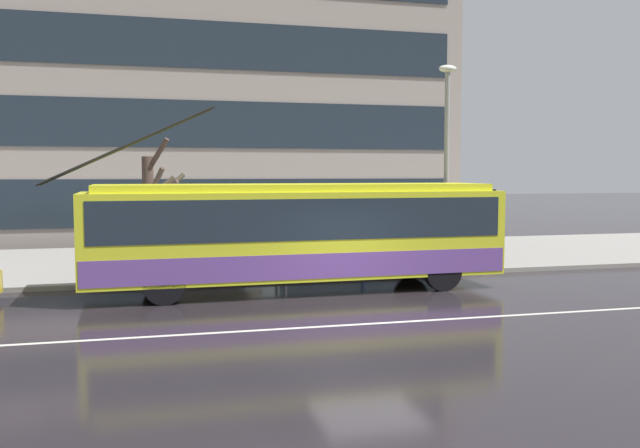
# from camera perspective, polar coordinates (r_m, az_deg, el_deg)

# --- Properties ---
(ground_plane) EXTENTS (160.00, 160.00, 0.00)m
(ground_plane) POSITION_cam_1_polar(r_m,az_deg,el_deg) (16.09, 4.15, -7.35)
(ground_plane) COLOR #252025
(sidewalk_slab) EXTENTS (80.00, 10.00, 0.14)m
(sidewalk_slab) POSITION_cam_1_polar(r_m,az_deg,el_deg) (25.51, -3.03, -2.86)
(sidewalk_slab) COLOR gray
(sidewalk_slab) RESTS_ON ground_plane
(lane_centre_line) EXTENTS (72.00, 0.14, 0.01)m
(lane_centre_line) POSITION_cam_1_polar(r_m,az_deg,el_deg) (14.98, 5.64, -8.23)
(lane_centre_line) COLOR silver
(lane_centre_line) RESTS_ON ground_plane
(trolleybus) EXTENTS (12.34, 2.73, 4.97)m
(trolleybus) POSITION_cam_1_polar(r_m,az_deg,el_deg) (18.73, -1.90, -0.68)
(trolleybus) COLOR yellow
(trolleybus) RESTS_ON ground_plane
(bus_shelter) EXTENTS (4.17, 1.52, 2.53)m
(bus_shelter) POSITION_cam_1_polar(r_m,az_deg,el_deg) (21.45, -8.45, 0.92)
(bus_shelter) COLOR gray
(bus_shelter) RESTS_ON sidewalk_slab
(pedestrian_at_shelter) EXTENTS (1.08, 1.08, 1.92)m
(pedestrian_at_shelter) POSITION_cam_1_polar(r_m,az_deg,el_deg) (23.31, 3.63, 0.48)
(pedestrian_at_shelter) COLOR #182947
(pedestrian_at_shelter) RESTS_ON sidewalk_slab
(pedestrian_approaching_curb) EXTENTS (0.48, 0.48, 1.73)m
(pedestrian_approaching_curb) POSITION_cam_1_polar(r_m,az_deg,el_deg) (20.64, -12.72, -1.60)
(pedestrian_approaching_curb) COLOR #2E2356
(pedestrian_approaching_curb) RESTS_ON sidewalk_slab
(pedestrian_walking_past) EXTENTS (1.35, 1.35, 2.02)m
(pedestrian_walking_past) POSITION_cam_1_polar(r_m,az_deg,el_deg) (22.36, -9.75, 0.41)
(pedestrian_walking_past) COLOR navy
(pedestrian_walking_past) RESTS_ON sidewalk_slab
(pedestrian_waiting_by_pole) EXTENTS (1.58, 1.58, 1.94)m
(pedestrian_waiting_by_pole) POSITION_cam_1_polar(r_m,az_deg,el_deg) (23.09, -4.02, 0.53)
(pedestrian_waiting_by_pole) COLOR black
(pedestrian_waiting_by_pole) RESTS_ON sidewalk_slab
(street_lamp) EXTENTS (0.60, 0.32, 6.54)m
(street_lamp) POSITION_cam_1_polar(r_m,az_deg,el_deg) (22.35, 10.56, 6.20)
(street_lamp) COLOR gray
(street_lamp) RESTS_ON sidewalk_slab
(street_tree_bare) EXTENTS (1.37, 1.10, 4.19)m
(street_tree_bare) POSITION_cam_1_polar(r_m,az_deg,el_deg) (21.85, -13.92, 1.45)
(street_tree_bare) COLOR #4C3A32
(street_tree_bare) RESTS_ON sidewalk_slab
(office_tower_corner_left) EXTENTS (27.62, 13.60, 17.99)m
(office_tower_corner_left) POSITION_cam_1_polar(r_m,az_deg,el_deg) (38.05, -12.36, 12.90)
(office_tower_corner_left) COLOR gray
(office_tower_corner_left) RESTS_ON ground_plane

